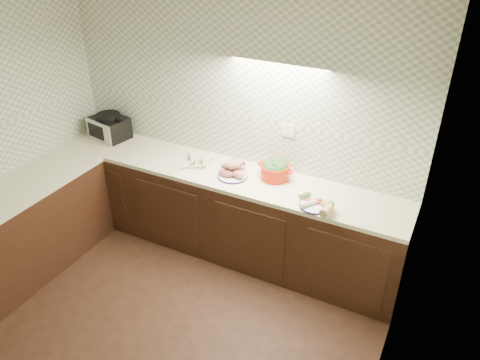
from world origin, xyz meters
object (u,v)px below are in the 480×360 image
at_px(toaster_oven, 109,127).
at_px(dutch_oven, 275,169).
at_px(veg_plate, 320,204).
at_px(onion_bowl, 237,164).
at_px(parsnip_pile, 198,164).
at_px(sweet_potato_plate, 233,170).

distance_m(toaster_oven, dutch_oven, 1.95).
distance_m(dutch_oven, veg_plate, 0.62).
xyz_separation_m(onion_bowl, veg_plate, (0.94, -0.30, 0.00)).
distance_m(parsnip_pile, onion_bowl, 0.39).
relative_size(sweet_potato_plate, veg_plate, 0.76).
bearing_deg(onion_bowl, dutch_oven, -1.18).
relative_size(parsnip_pile, dutch_oven, 0.99).
bearing_deg(veg_plate, sweet_potato_plate, 170.92).
bearing_deg(toaster_oven, parsnip_pile, 4.36).
xyz_separation_m(onion_bowl, dutch_oven, (0.40, -0.01, 0.05)).
xyz_separation_m(parsnip_pile, veg_plate, (1.30, -0.15, 0.01)).
bearing_deg(sweet_potato_plate, parsnip_pile, 178.61).
xyz_separation_m(toaster_oven, parsnip_pile, (1.19, -0.13, -0.10)).
distance_m(parsnip_pile, dutch_oven, 0.77).
bearing_deg(dutch_oven, onion_bowl, -173.85).
xyz_separation_m(sweet_potato_plate, dutch_oven, (0.36, 0.15, 0.02)).
bearing_deg(veg_plate, onion_bowl, 162.10).
relative_size(onion_bowl, veg_plate, 0.39).
distance_m(toaster_oven, parsnip_pile, 1.20).
bearing_deg(onion_bowl, veg_plate, -17.90).
distance_m(parsnip_pile, sweet_potato_plate, 0.40).
bearing_deg(dutch_oven, toaster_oven, -172.43).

